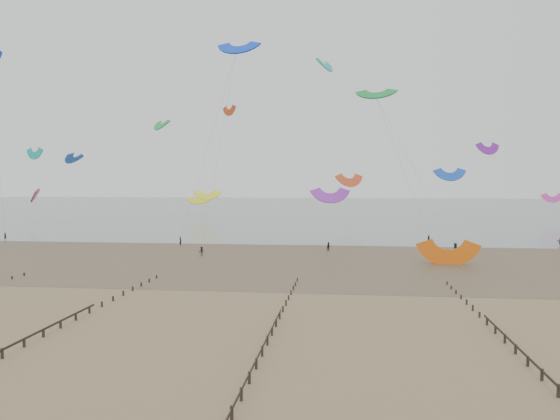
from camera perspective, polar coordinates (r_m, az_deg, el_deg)
The scene contains 7 objects.
ground at distance 56.79m, azimuth -3.32°, elevation -9.59°, with size 500.00×500.00×0.00m, color brown.
sea_and_shore at distance 90.87m, azimuth -2.06°, elevation -4.81°, with size 500.00×665.00×0.03m.
groynes at distance 37.90m, azimuth -2.37°, elevation -15.33°, with size 72.16×50.16×1.00m.
kitesurfer_lead at distance 107.03m, azimuth -10.36°, elevation -3.21°, with size 0.63×0.41×1.72m, color black.
kitesurfers at distance 103.63m, azimuth 16.59°, elevation -3.49°, with size 140.20×23.57×1.87m.
grounded_kite at distance 85.32m, azimuth 17.14°, elevation -5.46°, with size 7.66×4.01×5.84m, color orange, non-canonical shape.
kites_airborne at distance 152.46m, azimuth -0.85°, elevation 5.91°, with size 260.26×128.65×42.32m.
Camera 1 is at (9.71, -54.56, 12.41)m, focal length 35.00 mm.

